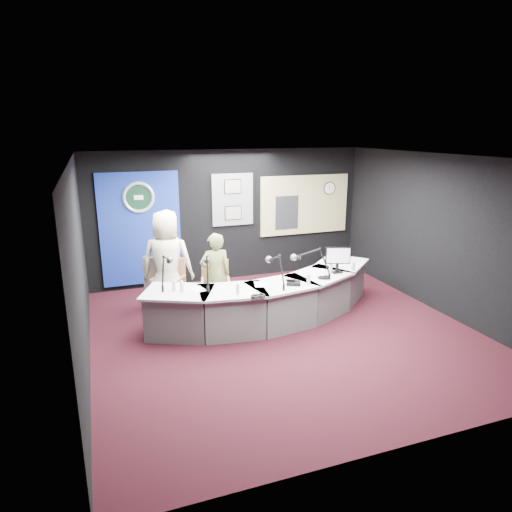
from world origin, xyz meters
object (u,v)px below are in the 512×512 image
object	(u,v)px
broadcast_desk	(269,299)
person_woman	(215,275)
armchair_right	(216,288)
person_man	(167,262)
armchair_left	(168,285)

from	to	relation	value
broadcast_desk	person_woman	distance (m)	1.03
armchair_right	person_man	xyz separation A→B (m)	(-0.76, 0.46, 0.43)
armchair_right	person_woman	world-z (taller)	person_woman
person_man	broadcast_desk	bearing A→B (deg)	169.55
broadcast_desk	armchair_right	world-z (taller)	armchair_right
armchair_left	person_man	xyz separation A→B (m)	(0.00, 0.00, 0.43)
armchair_left	person_woman	size ratio (longest dim) A/B	0.68
armchair_left	person_woman	distance (m)	0.92
broadcast_desk	armchair_right	distance (m)	0.97
armchair_left	person_man	world-z (taller)	person_man
broadcast_desk	armchair_left	world-z (taller)	armchair_left
armchair_left	person_man	distance (m)	0.43
person_woman	broadcast_desk	bearing A→B (deg)	146.08
armchair_left	armchair_right	size ratio (longest dim) A/B	1.01
armchair_left	person_woman	world-z (taller)	person_woman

